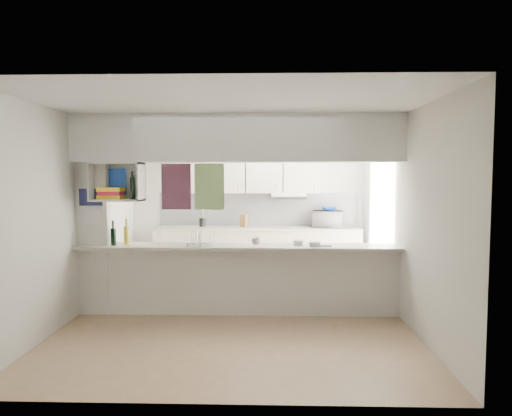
{
  "coord_description": "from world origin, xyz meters",
  "views": [
    {
      "loc": [
        0.41,
        -5.91,
        1.82
      ],
      "look_at": [
        0.22,
        0.5,
        1.37
      ],
      "focal_mm": 32.0,
      "sensor_mm": 36.0,
      "label": 1
    }
  ],
  "objects_px": {
    "dish_rack": "(199,239)",
    "wine_bottles": "(120,235)",
    "microwave": "(328,219)",
    "bowl": "(329,209)"
  },
  "relations": [
    {
      "from": "dish_rack",
      "to": "wine_bottles",
      "type": "relative_size",
      "value": 1.2
    },
    {
      "from": "microwave",
      "to": "wine_bottles",
      "type": "bearing_deg",
      "value": 45.64
    },
    {
      "from": "dish_rack",
      "to": "wine_bottles",
      "type": "xyz_separation_m",
      "value": [
        -1.03,
        -0.01,
        0.05
      ]
    },
    {
      "from": "bowl",
      "to": "wine_bottles",
      "type": "xyz_separation_m",
      "value": [
        -3.02,
        -2.18,
        -0.2
      ]
    },
    {
      "from": "microwave",
      "to": "bowl",
      "type": "relative_size",
      "value": 1.91
    },
    {
      "from": "dish_rack",
      "to": "microwave",
      "type": "bearing_deg",
      "value": 37.88
    },
    {
      "from": "microwave",
      "to": "dish_rack",
      "type": "bearing_deg",
      "value": 57.52
    },
    {
      "from": "bowl",
      "to": "wine_bottles",
      "type": "distance_m",
      "value": 3.73
    },
    {
      "from": "microwave",
      "to": "wine_bottles",
      "type": "relative_size",
      "value": 1.53
    },
    {
      "from": "bowl",
      "to": "dish_rack",
      "type": "relative_size",
      "value": 0.67
    }
  ]
}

